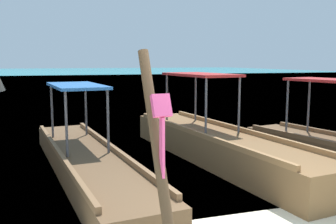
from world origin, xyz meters
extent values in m
plane|color=teal|center=(0.00, 61.38, 0.00)|extent=(120.00, 120.00, 0.00)
cube|color=brown|center=(-1.49, 4.02, 0.23)|extent=(1.93, 6.82, 0.45)
cube|color=brown|center=(-2.02, 3.96, 0.50)|extent=(0.81, 6.16, 0.10)
cube|color=brown|center=(-0.96, 4.08, 0.50)|extent=(0.81, 6.16, 0.10)
cylinder|color=brown|center=(-1.07, 0.46, 1.41)|extent=(0.22, 0.86, 1.96)
cube|color=#F24C8C|center=(-1.05, 0.31, 1.80)|extent=(0.22, 0.17, 0.25)
cube|color=#F24C8C|center=(-1.05, 0.29, 1.32)|extent=(0.04, 0.08, 0.71)
cylinder|color=#4C4C51|center=(-1.86, 3.80, 1.07)|extent=(0.06, 0.06, 1.25)
cylinder|color=#4C4C51|center=(-1.07, 3.90, 1.07)|extent=(0.06, 0.06, 1.25)
cylinder|color=#4C4C51|center=(-2.10, 5.81, 1.07)|extent=(0.06, 0.06, 1.25)
cylinder|color=#4C4C51|center=(-1.31, 5.90, 1.07)|extent=(0.06, 0.06, 1.25)
cube|color=#235BA3|center=(-1.59, 4.85, 1.73)|extent=(1.23, 2.32, 0.06)
cube|color=brown|center=(1.44, 4.18, 0.32)|extent=(2.07, 6.72, 0.65)
cube|color=#996C3F|center=(0.87, 4.10, 0.70)|extent=(0.87, 6.05, 0.10)
cube|color=#996C3F|center=(2.01, 4.25, 0.70)|extent=(0.87, 6.05, 0.10)
cylinder|color=#4C4C51|center=(1.03, 3.96, 1.27)|extent=(0.06, 0.06, 1.25)
cylinder|color=#4C4C51|center=(1.88, 4.07, 1.27)|extent=(0.06, 0.06, 1.25)
cylinder|color=#4C4C51|center=(0.78, 5.93, 1.27)|extent=(0.06, 0.06, 1.25)
cylinder|color=#4C4C51|center=(1.63, 6.04, 1.27)|extent=(0.06, 0.06, 1.25)
cube|color=#AD2323|center=(1.33, 5.00, 1.93)|extent=(1.32, 2.30, 0.06)
cylinder|color=#4C4C51|center=(3.36, 4.38, 1.13)|extent=(0.06, 0.06, 1.33)
cylinder|color=#4C4C51|center=(4.10, 4.53, 1.13)|extent=(0.06, 0.06, 1.33)
cube|color=#AD2323|center=(3.90, 3.64, 1.82)|extent=(1.28, 2.00, 0.06)
camera|label=1|loc=(-2.15, -3.39, 2.25)|focal=40.23mm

